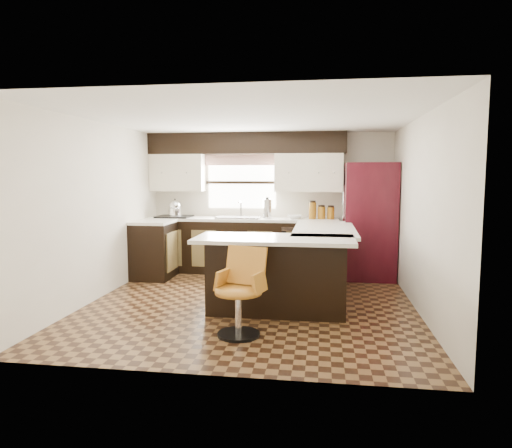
% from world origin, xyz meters
% --- Properties ---
extents(floor, '(4.40, 4.40, 0.00)m').
position_xyz_m(floor, '(0.00, 0.00, 0.00)').
color(floor, '#49301A').
rests_on(floor, ground).
extents(ceiling, '(4.40, 4.40, 0.00)m').
position_xyz_m(ceiling, '(0.00, 0.00, 2.40)').
color(ceiling, silver).
rests_on(ceiling, wall_back).
extents(wall_back, '(4.40, 0.00, 4.40)m').
position_xyz_m(wall_back, '(0.00, 2.20, 1.20)').
color(wall_back, beige).
rests_on(wall_back, floor).
extents(wall_front, '(4.40, 0.00, 4.40)m').
position_xyz_m(wall_front, '(0.00, -2.20, 1.20)').
color(wall_front, beige).
rests_on(wall_front, floor).
extents(wall_left, '(0.00, 4.40, 4.40)m').
position_xyz_m(wall_left, '(-2.10, 0.00, 1.20)').
color(wall_left, beige).
rests_on(wall_left, floor).
extents(wall_right, '(0.00, 4.40, 4.40)m').
position_xyz_m(wall_right, '(2.10, 0.00, 1.20)').
color(wall_right, beige).
rests_on(wall_right, floor).
extents(base_cab_back, '(3.30, 0.60, 0.90)m').
position_xyz_m(base_cab_back, '(-0.45, 1.90, 0.45)').
color(base_cab_back, black).
rests_on(base_cab_back, floor).
extents(base_cab_left, '(0.60, 0.70, 0.90)m').
position_xyz_m(base_cab_left, '(-1.80, 1.25, 0.45)').
color(base_cab_left, black).
rests_on(base_cab_left, floor).
extents(counter_back, '(3.30, 0.60, 0.04)m').
position_xyz_m(counter_back, '(-0.45, 1.90, 0.92)').
color(counter_back, silver).
rests_on(counter_back, base_cab_back).
extents(counter_left, '(0.60, 0.70, 0.04)m').
position_xyz_m(counter_left, '(-1.80, 1.25, 0.92)').
color(counter_left, silver).
rests_on(counter_left, base_cab_left).
extents(soffit, '(3.40, 0.35, 0.36)m').
position_xyz_m(soffit, '(-0.40, 2.03, 2.22)').
color(soffit, black).
rests_on(soffit, wall_back).
extents(upper_cab_left, '(0.94, 0.35, 0.64)m').
position_xyz_m(upper_cab_left, '(-1.62, 2.03, 1.72)').
color(upper_cab_left, beige).
rests_on(upper_cab_left, wall_back).
extents(upper_cab_right, '(1.14, 0.35, 0.64)m').
position_xyz_m(upper_cab_right, '(0.68, 2.03, 1.72)').
color(upper_cab_right, beige).
rests_on(upper_cab_right, wall_back).
extents(window_pane, '(1.20, 0.02, 0.90)m').
position_xyz_m(window_pane, '(-0.50, 2.18, 1.55)').
color(window_pane, white).
rests_on(window_pane, wall_back).
extents(valance, '(1.30, 0.06, 0.18)m').
position_xyz_m(valance, '(-0.50, 2.14, 1.94)').
color(valance, '#D19B93').
rests_on(valance, wall_back).
extents(sink, '(0.75, 0.45, 0.03)m').
position_xyz_m(sink, '(-0.50, 1.88, 0.96)').
color(sink, '#B2B2B7').
rests_on(sink, counter_back).
extents(dishwasher, '(0.58, 0.03, 0.78)m').
position_xyz_m(dishwasher, '(0.55, 1.61, 0.43)').
color(dishwasher, black).
rests_on(dishwasher, floor).
extents(cooktop, '(0.58, 0.50, 0.02)m').
position_xyz_m(cooktop, '(-1.65, 1.88, 0.96)').
color(cooktop, black).
rests_on(cooktop, counter_back).
extents(peninsula_long, '(0.60, 1.95, 0.90)m').
position_xyz_m(peninsula_long, '(0.90, 0.62, 0.45)').
color(peninsula_long, black).
rests_on(peninsula_long, floor).
extents(peninsula_return, '(1.65, 0.60, 0.90)m').
position_xyz_m(peninsula_return, '(0.38, -0.35, 0.45)').
color(peninsula_return, black).
rests_on(peninsula_return, floor).
extents(counter_pen_long, '(0.84, 1.95, 0.04)m').
position_xyz_m(counter_pen_long, '(0.95, 0.62, 0.92)').
color(counter_pen_long, silver).
rests_on(counter_pen_long, peninsula_long).
extents(counter_pen_return, '(1.89, 0.84, 0.04)m').
position_xyz_m(counter_pen_return, '(0.35, -0.44, 0.92)').
color(counter_pen_return, silver).
rests_on(counter_pen_return, peninsula_return).
extents(refrigerator, '(0.80, 0.77, 1.88)m').
position_xyz_m(refrigerator, '(1.68, 1.76, 0.94)').
color(refrigerator, '#390912').
rests_on(refrigerator, floor).
extents(bar_chair, '(0.61, 0.61, 0.92)m').
position_xyz_m(bar_chair, '(0.06, -1.22, 0.46)').
color(bar_chair, '#B67322').
rests_on(bar_chair, floor).
extents(kettle, '(0.22, 0.22, 0.30)m').
position_xyz_m(kettle, '(-1.63, 1.88, 1.12)').
color(kettle, silver).
rests_on(kettle, cooktop).
extents(percolator, '(0.14, 0.14, 0.33)m').
position_xyz_m(percolator, '(-0.01, 1.90, 1.11)').
color(percolator, silver).
rests_on(percolator, counter_back).
extents(mixing_bowl, '(0.28, 0.28, 0.06)m').
position_xyz_m(mixing_bowl, '(0.46, 1.90, 0.98)').
color(mixing_bowl, white).
rests_on(mixing_bowl, counter_back).
extents(canister_large, '(0.12, 0.12, 0.28)m').
position_xyz_m(canister_large, '(0.75, 1.92, 1.08)').
color(canister_large, brown).
rests_on(canister_large, counter_back).
extents(canister_med, '(0.12, 0.12, 0.20)m').
position_xyz_m(canister_med, '(0.90, 1.92, 1.05)').
color(canister_med, brown).
rests_on(canister_med, counter_back).
extents(canister_small, '(0.12, 0.12, 0.20)m').
position_xyz_m(canister_small, '(1.06, 1.92, 1.04)').
color(canister_small, brown).
rests_on(canister_small, counter_back).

